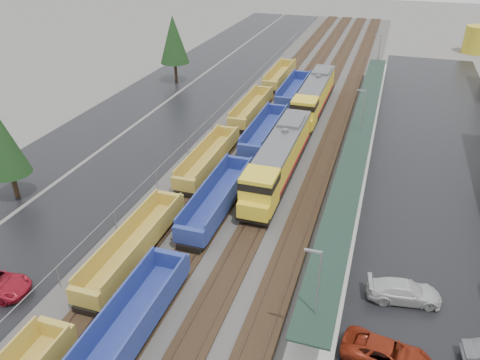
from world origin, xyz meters
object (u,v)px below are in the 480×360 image
(well_string_blue, at_px, (181,252))
(locomotive_trail, at_px, (314,97))
(locomotive_lead, at_px, (278,160))
(parked_car_east_b, at_px, (387,355))
(storage_tank, at_px, (478,40))
(well_string_yellow, at_px, (178,195))
(parked_car_east_c, at_px, (404,291))

(well_string_blue, bearing_deg, locomotive_trail, 83.80)
(locomotive_lead, height_order, parked_car_east_b, locomotive_lead)
(locomotive_lead, height_order, well_string_blue, locomotive_lead)
(locomotive_lead, bearing_deg, locomotive_trail, 90.00)
(storage_tank, distance_m, parked_car_east_b, 88.26)
(locomotive_lead, relative_size, well_string_yellow, 0.21)
(locomotive_trail, distance_m, parked_car_east_c, 37.91)
(well_string_blue, distance_m, storage_tank, 87.50)
(well_string_yellow, bearing_deg, well_string_blue, -63.61)
(locomotive_lead, xyz_separation_m, parked_car_east_c, (13.00, -14.57, -1.71))
(locomotive_trail, bearing_deg, locomotive_lead, -90.00)
(locomotive_lead, distance_m, well_string_blue, 16.39)
(well_string_yellow, height_order, storage_tank, storage_tank)
(parked_car_east_c, bearing_deg, well_string_blue, 85.45)
(well_string_blue, bearing_deg, parked_car_east_c, 4.28)
(well_string_yellow, height_order, well_string_blue, well_string_blue)
(parked_car_east_c, bearing_deg, well_string_yellow, 63.25)
(parked_car_east_b, bearing_deg, locomotive_lead, 39.09)
(locomotive_trail, xyz_separation_m, well_string_yellow, (-8.00, -28.78, -1.33))
(locomotive_lead, bearing_deg, parked_car_east_c, -48.27)
(parked_car_east_b, bearing_deg, parked_car_east_c, 0.62)
(parked_car_east_b, relative_size, parked_car_east_c, 1.07)
(parked_car_east_c, bearing_deg, locomotive_trail, 11.24)
(locomotive_lead, xyz_separation_m, parked_car_east_b, (12.09, -20.80, -1.70))
(locomotive_trail, bearing_deg, storage_tank, 60.13)
(well_string_blue, bearing_deg, well_string_yellow, 116.39)
(well_string_yellow, xyz_separation_m, parked_car_east_c, (21.00, -6.79, -0.39))
(locomotive_trail, bearing_deg, well_string_yellow, -105.53)
(well_string_blue, height_order, parked_car_east_c, well_string_blue)
(well_string_blue, relative_size, parked_car_east_c, 18.89)
(well_string_blue, relative_size, parked_car_east_b, 17.72)
(locomotive_trail, relative_size, parked_car_east_b, 3.68)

